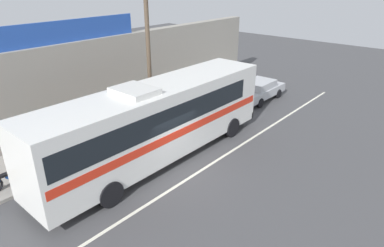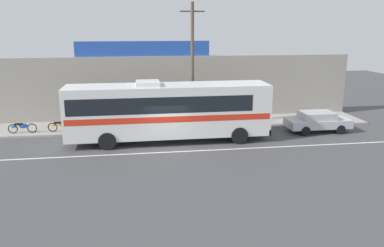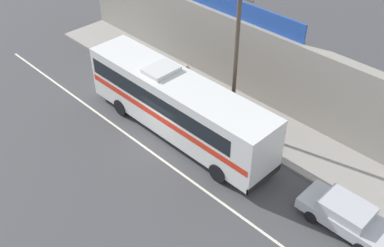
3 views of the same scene
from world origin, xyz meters
name	(u,v)px [view 1 (image 1 of 3)]	position (x,y,z in m)	size (l,w,h in m)	color
ground_plane	(178,170)	(0.00, 0.00, 0.00)	(70.00, 70.00, 0.00)	#444447
sidewalk_slab	(107,135)	(0.00, 5.20, 0.07)	(30.00, 3.60, 0.14)	gray
storefront_facade	(79,86)	(0.00, 7.35, 2.40)	(30.00, 0.70, 4.80)	gray
storefront_billboard	(52,33)	(-1.09, 7.35, 5.35)	(9.88, 0.12, 1.10)	#234CAD
road_center_stripe	(192,176)	(0.00, -0.80, 0.00)	(30.00, 0.14, 0.01)	silver
intercity_bus	(157,119)	(0.12, 1.38, 2.07)	(12.34, 2.68, 3.78)	silver
parked_car	(259,90)	(10.37, 2.08, 0.74)	(4.24, 1.87, 1.37)	#B7BABF
utility_pole	(148,51)	(2.05, 3.87, 4.46)	(1.60, 0.22, 8.36)	brown
motorcycle_orange	(10,177)	(-5.46, 4.10, 0.57)	(1.89, 0.56, 0.94)	black
pedestrian_far_right	(62,136)	(-2.65, 4.87, 1.12)	(0.30, 0.48, 1.69)	navy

